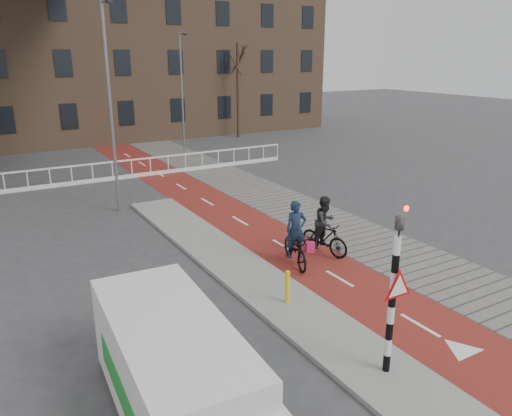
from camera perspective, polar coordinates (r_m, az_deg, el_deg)
ground at (r=12.53m, az=10.04°, el=-12.84°), size 120.00×120.00×0.00m
bike_lane at (r=21.05m, az=-4.44°, el=0.04°), size 2.50×60.00×0.01m
sidewalk at (r=22.36m, az=2.02°, el=1.11°), size 3.00×60.00×0.01m
curb_island at (r=15.09m, az=-1.90°, el=-6.87°), size 1.80×16.00×0.12m
traffic_signal at (r=9.96m, az=15.52°, el=-8.64°), size 0.80×0.80×3.68m
bollard at (r=12.85m, az=3.62°, el=-9.00°), size 0.12×0.12×0.86m
cyclist_near at (r=15.27m, az=4.56°, el=-4.08°), size 1.17×2.05×2.01m
cyclist_far at (r=16.10m, az=7.85°, el=-2.56°), size 0.96×1.87×1.93m
van at (r=9.16m, az=-9.59°, el=-17.69°), size 2.05×4.60×1.94m
railing at (r=25.91m, az=-24.60°, el=2.48°), size 28.00×0.10×0.99m
townhouse_row at (r=40.37m, az=-25.65°, el=17.95°), size 46.00×10.00×15.90m
tree_right at (r=38.69m, az=-2.07°, el=13.20°), size 0.22×0.22×6.93m
streetlight_near at (r=20.49m, az=-16.25°, el=10.51°), size 0.12×0.12×8.10m
streetlight_right at (r=33.12m, az=-8.45°, el=12.79°), size 0.12×0.12×7.46m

